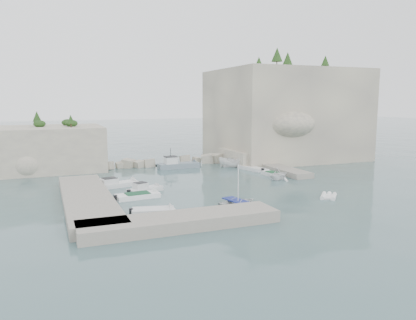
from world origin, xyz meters
name	(u,v)px	position (x,y,z in m)	size (l,w,h in m)	color
ground	(226,190)	(0.00, 0.00, 0.00)	(400.00, 400.00, 0.00)	#436265
cliff_east	(284,114)	(23.00, 23.00, 8.50)	(26.00, 22.00, 17.00)	beige
cliff_terrace	(250,157)	(13.00, 18.00, 1.25)	(8.00, 10.00, 2.50)	beige
outcrop_west	(52,148)	(-20.00, 25.00, 3.50)	(16.00, 14.00, 7.00)	beige
quay_west	(87,199)	(-17.00, -1.00, 0.55)	(5.00, 24.00, 1.10)	#9E9689
quay_south	(181,221)	(-10.00, -12.50, 0.55)	(18.00, 4.00, 1.10)	#9E9689
ledge_east	(276,168)	(13.50, 10.00, 0.40)	(3.00, 16.00, 0.80)	#9E9689
breakwater	(169,161)	(-1.00, 22.00, 0.70)	(28.00, 3.00, 1.40)	beige
motorboat_b	(145,192)	(-9.77, 2.55, 0.00)	(4.90, 1.60, 1.40)	silver
motorboat_c	(138,198)	(-11.31, -0.27, 0.00)	(5.46, 1.99, 0.70)	white
motorboat_e	(153,214)	(-11.25, -7.31, 0.00)	(4.60, 1.88, 0.70)	silver
motorboat_a	(116,187)	(-12.61, 6.94, 0.00)	(6.42, 1.91, 1.40)	silver
rowboat	(238,205)	(-1.95, -7.53, 0.00)	(3.15, 4.41, 0.91)	white
inflatable_dinghy	(328,198)	(9.40, -8.27, 0.00)	(3.10, 1.50, 0.44)	white
tender_east_a	(278,180)	(9.63, 3.16, 0.00)	(3.19, 3.69, 1.94)	white
tender_east_b	(273,176)	(10.48, 6.02, 0.00)	(4.49, 1.53, 0.70)	silver
tender_east_c	(251,170)	(10.05, 11.98, 0.00)	(5.59, 1.81, 0.70)	silver
tender_east_d	(234,167)	(8.51, 15.49, 0.00)	(1.94, 5.16, 1.99)	white
work_boat	(179,168)	(-0.40, 18.22, 0.00)	(7.58, 2.24, 2.20)	slate
rowboat_mast	(238,182)	(-1.95, -7.53, 2.56)	(0.10, 0.10, 4.20)	white
vegetation	(258,65)	(17.83, 24.40, 17.93)	(53.48, 13.88, 13.40)	#1E4219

